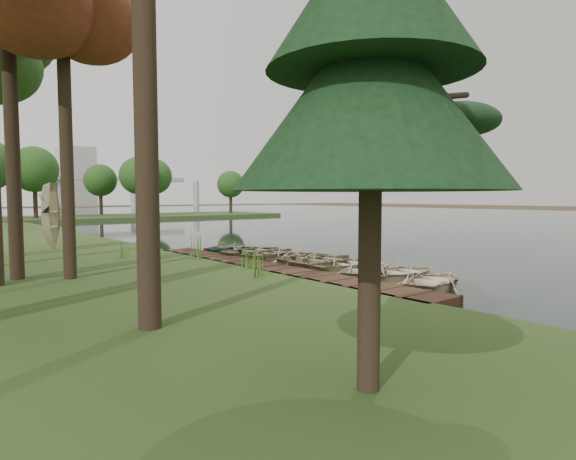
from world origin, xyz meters
TOP-DOWN VIEW (x-y plane):
  - ground at (0.00, 0.00)m, footprint 300.00×300.00m
  - water at (30.00, 20.00)m, footprint 130.00×200.00m
  - boardwalk at (-1.60, 0.00)m, footprint 1.60×16.00m
  - peninsula at (8.00, 50.00)m, footprint 50.00×14.00m
  - far_trees at (4.67, 50.00)m, footprint 45.60×5.60m
  - bridge at (12.31, 120.00)m, footprint 95.90×4.00m
  - building_a at (30.00, 140.00)m, footprint 10.00×8.00m
  - rowboat_0 at (0.74, -6.11)m, footprint 3.51×2.88m
  - rowboat_1 at (1.17, -4.44)m, footprint 3.49×2.65m
  - rowboat_2 at (0.79, -3.21)m, footprint 3.64×3.13m
  - rowboat_3 at (1.04, -1.82)m, footprint 3.61×2.61m
  - rowboat_4 at (1.05, -0.61)m, footprint 4.01×3.15m
  - rowboat_5 at (1.30, 0.77)m, footprint 3.37×2.57m
  - rowboat_6 at (1.14, 1.95)m, footprint 3.80×3.31m
  - rowboat_7 at (0.96, 3.02)m, footprint 4.02×3.31m
  - rowboat_8 at (0.79, 4.19)m, footprint 3.84×2.92m
  - rowboat_9 at (0.79, 5.45)m, footprint 3.88×3.42m
  - rowboat_10 at (0.98, 6.85)m, footprint 3.63×3.07m
  - stored_rowboat at (-6.67, 11.46)m, footprint 4.22×3.90m
  - tree_2 at (-8.42, 1.82)m, footprint 3.53×3.53m
  - tree_6 at (-8.60, 9.81)m, footprint 4.16×4.16m
  - pine_tree at (-7.73, -10.68)m, footprint 3.80×3.80m
  - reeds_0 at (-3.31, -2.01)m, footprint 0.60×0.60m
  - reeds_1 at (-2.60, -0.04)m, footprint 0.60×0.60m
  - reeds_2 at (-4.94, 6.14)m, footprint 0.60×0.60m
  - reeds_3 at (-2.67, 3.63)m, footprint 0.60×0.60m

SIDE VIEW (x-z plane):
  - ground at x=0.00m, z-range 0.00..0.00m
  - water at x=30.00m, z-range 0.00..0.05m
  - boardwalk at x=-1.60m, z-range 0.00..0.30m
  - peninsula at x=8.00m, z-range 0.00..0.45m
  - rowboat_0 at x=0.74m, z-range 0.05..0.68m
  - rowboat_2 at x=0.79m, z-range 0.05..0.69m
  - rowboat_10 at x=0.98m, z-range 0.05..0.69m
  - rowboat_5 at x=1.30m, z-range 0.05..0.70m
  - rowboat_6 at x=1.14m, z-range 0.05..0.71m
  - rowboat_9 at x=0.79m, z-range 0.05..0.72m
  - rowboat_1 at x=1.17m, z-range 0.05..0.73m
  - rowboat_7 at x=0.96m, z-range 0.05..0.77m
  - rowboat_3 at x=1.04m, z-range 0.05..0.79m
  - rowboat_8 at x=0.79m, z-range 0.05..0.80m
  - rowboat_4 at x=1.05m, z-range 0.05..0.80m
  - stored_rowboat at x=-6.67m, z-range 0.30..1.01m
  - reeds_2 at x=-4.94m, z-range 0.30..1.18m
  - reeds_1 at x=-2.60m, z-range 0.30..1.31m
  - reeds_0 at x=-3.31m, z-range 0.30..1.34m
  - reeds_3 at x=-2.67m, z-range 0.30..1.44m
  - pine_tree at x=-7.73m, z-range 1.20..9.11m
  - far_trees at x=4.67m, z-range 2.03..10.83m
  - bridge at x=12.31m, z-range 2.78..11.38m
  - tree_2 at x=-8.42m, z-range 3.73..13.93m
  - building_a at x=30.00m, z-range 0.00..18.00m
  - tree_6 at x=-8.60m, z-range 3.79..14.53m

